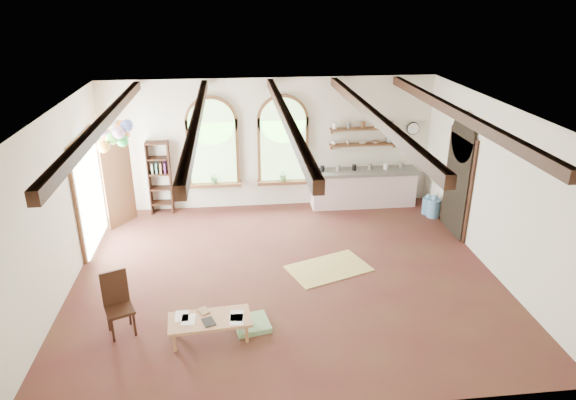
{
  "coord_description": "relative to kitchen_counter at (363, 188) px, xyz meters",
  "views": [
    {
      "loc": [
        -0.92,
        -8.56,
        5.13
      ],
      "look_at": [
        0.11,
        0.6,
        1.31
      ],
      "focal_mm": 32.0,
      "sensor_mm": 36.0,
      "label": 1
    }
  ],
  "objects": [
    {
      "name": "shelf_cup_a",
      "position": [
        -0.75,
        0.18,
        1.14
      ],
      "size": [
        0.12,
        0.1,
        0.1
      ],
      "primitive_type": "imported",
      "color": "white",
      "rests_on": "wall_shelf_lower"
    },
    {
      "name": "shelf_vase",
      "position": [
        0.65,
        0.18,
        1.19
      ],
      "size": [
        0.18,
        0.18,
        0.19
      ],
      "primitive_type": "imported",
      "color": "slate",
      "rests_on": "wall_shelf_lower"
    },
    {
      "name": "kitchen_counter",
      "position": [
        0.0,
        0.0,
        0.0
      ],
      "size": [
        2.68,
        0.62,
        0.94
      ],
      "color": "beige",
      "rests_on": "floor"
    },
    {
      "name": "bookshelf",
      "position": [
        -5.0,
        0.12,
        0.42
      ],
      "size": [
        0.53,
        0.32,
        1.8
      ],
      "color": "black",
      "rests_on": "floor"
    },
    {
      "name": "water_jug_a",
      "position": [
        1.45,
        -0.7,
        -0.25
      ],
      "size": [
        0.27,
        0.27,
        0.51
      ],
      "color": "#5990C0",
      "rests_on": "floor"
    },
    {
      "name": "shelf_bowl_b",
      "position": [
        0.3,
        0.18,
        1.12
      ],
      "size": [
        0.2,
        0.2,
        0.06
      ],
      "primitive_type": "imported",
      "color": "#8C664C",
      "rests_on": "wall_shelf_lower"
    },
    {
      "name": "right_doorway",
      "position": [
        1.65,
        -1.7,
        0.62
      ],
      "size": [
        0.1,
        1.3,
        2.4
      ],
      "primitive_type": "cube",
      "color": "black",
      "rests_on": "floor"
    },
    {
      "name": "shelf_bowl_a",
      "position": [
        -0.05,
        0.18,
        1.12
      ],
      "size": [
        0.22,
        0.22,
        0.05
      ],
      "primitive_type": "imported",
      "color": "beige",
      "rests_on": "wall_shelf_lower"
    },
    {
      "name": "shelf_cup_b",
      "position": [
        -0.4,
        0.18,
        1.14
      ],
      "size": [
        0.1,
        0.1,
        0.09
      ],
      "primitive_type": "imported",
      "color": "beige",
      "rests_on": "wall_shelf_lower"
    },
    {
      "name": "wall_shelf_lower",
      "position": [
        0.0,
        0.18,
        1.07
      ],
      "size": [
        1.7,
        0.24,
        0.04
      ],
      "primitive_type": "cube",
      "color": "brown",
      "rests_on": "wall_back"
    },
    {
      "name": "balloon_cluster",
      "position": [
        -5.7,
        -1.11,
        1.87
      ],
      "size": [
        0.96,
        0.96,
        1.16
      ],
      "color": "white",
      "rests_on": "floor"
    },
    {
      "name": "potted_plant_right",
      "position": [
        -2.0,
        0.12,
        0.37
      ],
      "size": [
        0.27,
        0.23,
        0.3
      ],
      "primitive_type": "imported",
      "color": "#598C4C",
      "rests_on": "window_right"
    },
    {
      "name": "floor_cushion",
      "position": [
        -3.03,
        -4.78,
        -0.43
      ],
      "size": [
        0.64,
        0.64,
        0.09
      ],
      "primitive_type": "cube",
      "rotation": [
        0.0,
        0.0,
        0.19
      ],
      "color": "#729A6A",
      "rests_on": "floor"
    },
    {
      "name": "coffee_table",
      "position": [
        -3.69,
        -5.0,
        -0.15
      ],
      "size": [
        1.32,
        0.69,
        0.36
      ],
      "color": "#B47C52",
      "rests_on": "floor"
    },
    {
      "name": "window_right",
      "position": [
        -2.0,
        0.23,
        1.16
      ],
      "size": [
        1.3,
        0.28,
        2.2
      ],
      "color": "brown",
      "rests_on": "floor"
    },
    {
      "name": "water_jug_b",
      "position": [
        1.52,
        -0.9,
        -0.23
      ],
      "size": [
        0.3,
        0.3,
        0.57
      ],
      "color": "#5990C0",
      "rests_on": "floor"
    },
    {
      "name": "ceiling_beams",
      "position": [
        -2.3,
        -3.2,
        2.62
      ],
      "size": [
        6.2,
        6.8,
        0.18
      ],
      "primitive_type": null,
      "color": "black",
      "rests_on": "ceiling"
    },
    {
      "name": "table_book",
      "position": [
        -3.86,
        -4.83,
        -0.1
      ],
      "size": [
        0.24,
        0.26,
        0.02
      ],
      "primitive_type": "imported",
      "rotation": [
        0.0,
        0.0,
        0.5
      ],
      "color": "olive",
      "rests_on": "coffee_table"
    },
    {
      "name": "window_left",
      "position": [
        -3.7,
        0.23,
        1.16
      ],
      "size": [
        1.3,
        0.28,
        2.2
      ],
      "color": "brown",
      "rests_on": "floor"
    },
    {
      "name": "floor",
      "position": [
        -2.3,
        -3.2,
        -0.48
      ],
      "size": [
        8.0,
        8.0,
        0.0
      ],
      "primitive_type": "plane",
      "color": "#502F21",
      "rests_on": "ground"
    },
    {
      "name": "potted_plant_left",
      "position": [
        -3.7,
        0.12,
        0.37
      ],
      "size": [
        0.27,
        0.23,
        0.3
      ],
      "primitive_type": "imported",
      "color": "#598C4C",
      "rests_on": "window_left"
    },
    {
      "name": "left_doorway",
      "position": [
        -6.25,
        -1.4,
        0.67
      ],
      "size": [
        0.1,
        1.9,
        2.5
      ],
      "primitive_type": "cube",
      "color": "brown",
      "rests_on": "floor"
    },
    {
      "name": "tablet",
      "position": [
        -3.7,
        -5.09,
        -0.11
      ],
      "size": [
        0.24,
        0.29,
        0.01
      ],
      "primitive_type": "cube",
      "rotation": [
        0.0,
        0.0,
        0.34
      ],
      "color": "black",
      "rests_on": "coffee_table"
    },
    {
      "name": "side_chair",
      "position": [
        -5.11,
        -4.69,
        -0.18
      ],
      "size": [
        0.54,
        0.54,
        1.04
      ],
      "color": "black",
      "rests_on": "floor"
    },
    {
      "name": "floor_mat",
      "position": [
        -1.44,
        -3.07,
        -0.47
      ],
      "size": [
        1.78,
        1.43,
        0.02
      ],
      "primitive_type": "cube",
      "rotation": [
        0.0,
        0.0,
        0.36
      ],
      "color": "tan",
      "rests_on": "floor"
    },
    {
      "name": "wall_shelf_upper",
      "position": [
        0.0,
        0.18,
        1.47
      ],
      "size": [
        1.7,
        0.24,
        0.04
      ],
      "primitive_type": "cube",
      "color": "brown",
      "rests_on": "wall_back"
    },
    {
      "name": "wall_clock",
      "position": [
        1.25,
        0.25,
        1.42
      ],
      "size": [
        0.32,
        0.04,
        0.32
      ],
      "primitive_type": "cylinder",
      "rotation": [
        1.57,
        0.0,
        0.0
      ],
      "color": "black",
      "rests_on": "wall_back"
    }
  ]
}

